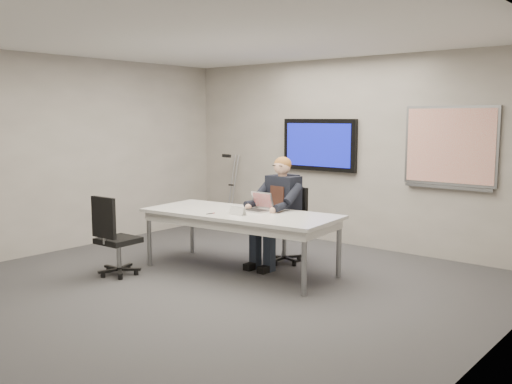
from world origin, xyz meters
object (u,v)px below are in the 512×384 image
Objects in this scene: office_chair_near at (116,251)px; seated_person at (275,223)px; office_chair_far at (287,239)px; laptop at (258,206)px; conference_table at (240,219)px.

seated_person is at bearing -128.94° from office_chair_near.
laptop is at bearing -82.01° from office_chair_far.
office_chair_far is 0.71× the size of seated_person.
conference_table is 1.80× the size of seated_person.
seated_person is at bearing 66.52° from conference_table.
seated_person is at bearing 80.28° from laptop.
office_chair_far is (0.17, 0.75, -0.36)m from conference_table.
laptop is at bearing 58.90° from conference_table.
seated_person reaches higher than office_chair_near.
office_chair_far is at bearing 84.15° from laptop.
seated_person is 0.37m from laptop.
office_chair_far is 2.22m from office_chair_near.
conference_table is 0.29m from laptop.
office_chair_far reaches higher than laptop.
office_chair_far is 3.07× the size of laptop.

